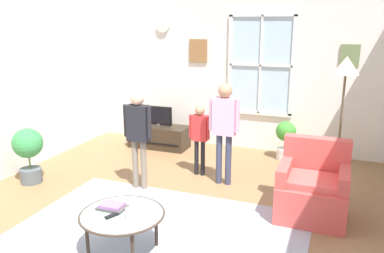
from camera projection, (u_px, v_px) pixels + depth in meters
ground_plane at (153, 230)px, 4.32m from camera, size 5.84×6.99×0.02m
back_wall at (236, 64)px, 6.87m from camera, size 5.24×0.17×2.92m
area_rug at (158, 233)px, 4.22m from camera, size 3.05×2.13×0.01m
tv_stand at (159, 136)px, 7.09m from camera, size 1.04×0.46×0.39m
television at (159, 116)px, 6.99m from camera, size 0.49×0.08×0.35m
armchair at (313, 189)px, 4.55m from camera, size 0.76×0.74×0.87m
coffee_table at (122, 216)px, 3.77m from camera, size 0.82×0.82×0.43m
book_stack at (112, 206)px, 3.85m from camera, size 0.27×0.18×0.05m
cup at (130, 213)px, 3.66m from camera, size 0.07×0.07×0.10m
remote_near_books at (112, 216)px, 3.70m from camera, size 0.09×0.14×0.02m
person_pink_shirt at (224, 122)px, 5.31m from camera, size 0.42×0.19×1.40m
person_black_shirt at (138, 129)px, 5.18m from camera, size 0.40×0.18×1.32m
person_red_shirt at (200, 132)px, 5.69m from camera, size 0.31×0.14×1.04m
potted_plant_by_window at (286, 137)px, 6.41m from camera, size 0.32×0.32×0.64m
potted_plant_corner at (28, 150)px, 5.45m from camera, size 0.41×0.41×0.78m
floor_lamp at (345, 80)px, 4.89m from camera, size 0.32×0.32×1.77m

